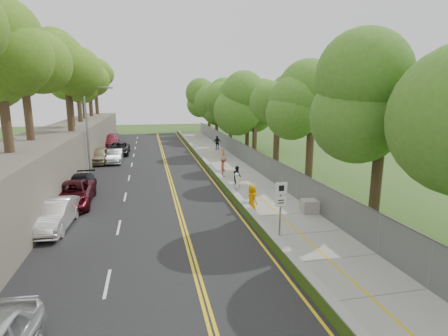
{
  "coord_description": "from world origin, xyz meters",
  "views": [
    {
      "loc": [
        -5.4,
        -19.01,
        7.21
      ],
      "look_at": [
        0.5,
        8.0,
        1.4
      ],
      "focal_mm": 28.0,
      "sensor_mm": 36.0,
      "label": 1
    }
  ],
  "objects_px": {
    "person_far": "(217,143)",
    "car_2": "(72,194)",
    "construction_barrel": "(222,152)",
    "painter_0": "(252,198)",
    "signpost": "(281,200)",
    "concrete_block": "(311,206)",
    "streetlight": "(89,124)",
    "car_1": "(54,215)"
  },
  "relations": [
    {
      "from": "person_far",
      "to": "car_2",
      "type": "bearing_deg",
      "value": 56.32
    },
    {
      "from": "construction_barrel",
      "to": "car_2",
      "type": "relative_size",
      "value": 0.15
    },
    {
      "from": "painter_0",
      "to": "signpost",
      "type": "bearing_deg",
      "value": 168.32
    },
    {
      "from": "concrete_block",
      "to": "person_far",
      "type": "distance_m",
      "value": 26.16
    },
    {
      "from": "streetlight",
      "to": "signpost",
      "type": "height_order",
      "value": "streetlight"
    },
    {
      "from": "streetlight",
      "to": "signpost",
      "type": "xyz_separation_m",
      "value": [
        11.51,
        -17.02,
        -2.68
      ]
    },
    {
      "from": "construction_barrel",
      "to": "concrete_block",
      "type": "relative_size",
      "value": 0.7
    },
    {
      "from": "streetlight",
      "to": "painter_0",
      "type": "relative_size",
      "value": 4.69
    },
    {
      "from": "concrete_block",
      "to": "car_1",
      "type": "xyz_separation_m",
      "value": [
        -14.9,
        0.52,
        0.38
      ]
    },
    {
      "from": "construction_barrel",
      "to": "car_2",
      "type": "distance_m",
      "value": 21.84
    },
    {
      "from": "painter_0",
      "to": "person_far",
      "type": "distance_m",
      "value": 25.32
    },
    {
      "from": "car_1",
      "to": "car_2",
      "type": "height_order",
      "value": "car_1"
    },
    {
      "from": "construction_barrel",
      "to": "car_1",
      "type": "bearing_deg",
      "value": -123.25
    },
    {
      "from": "car_1",
      "to": "signpost",
      "type": "bearing_deg",
      "value": -13.6
    },
    {
      "from": "car_1",
      "to": "construction_barrel",
      "type": "bearing_deg",
      "value": 60.18
    },
    {
      "from": "concrete_block",
      "to": "signpost",
      "type": "bearing_deg",
      "value": -136.88
    },
    {
      "from": "concrete_block",
      "to": "car_2",
      "type": "distance_m",
      "value": 15.5
    },
    {
      "from": "car_2",
      "to": "streetlight",
      "type": "bearing_deg",
      "value": 88.2
    },
    {
      "from": "signpost",
      "to": "construction_barrel",
      "type": "height_order",
      "value": "signpost"
    },
    {
      "from": "streetlight",
      "to": "car_2",
      "type": "xyz_separation_m",
      "value": [
        -0.02,
        -9.31,
        -3.83
      ]
    },
    {
      "from": "painter_0",
      "to": "car_1",
      "type": "bearing_deg",
      "value": 76.31
    },
    {
      "from": "streetlight",
      "to": "signpost",
      "type": "relative_size",
      "value": 2.58
    },
    {
      "from": "car_1",
      "to": "person_far",
      "type": "distance_m",
      "value": 29.27
    },
    {
      "from": "car_1",
      "to": "car_2",
      "type": "relative_size",
      "value": 0.87
    },
    {
      "from": "concrete_block",
      "to": "person_far",
      "type": "xyz_separation_m",
      "value": [
        -0.75,
        26.14,
        0.52
      ]
    },
    {
      "from": "car_1",
      "to": "person_far",
      "type": "relative_size",
      "value": 2.61
    },
    {
      "from": "signpost",
      "to": "painter_0",
      "type": "bearing_deg",
      "value": 94.27
    },
    {
      "from": "signpost",
      "to": "construction_barrel",
      "type": "xyz_separation_m",
      "value": [
        2.2,
        24.69,
        -1.49
      ]
    },
    {
      "from": "signpost",
      "to": "construction_barrel",
      "type": "bearing_deg",
      "value": 84.91
    },
    {
      "from": "car_1",
      "to": "person_far",
      "type": "height_order",
      "value": "person_far"
    },
    {
      "from": "streetlight",
      "to": "painter_0",
      "type": "bearing_deg",
      "value": -49.22
    },
    {
      "from": "streetlight",
      "to": "construction_barrel",
      "type": "relative_size",
      "value": 9.52
    },
    {
      "from": "streetlight",
      "to": "car_2",
      "type": "height_order",
      "value": "streetlight"
    },
    {
      "from": "car_2",
      "to": "painter_0",
      "type": "xyz_separation_m",
      "value": [
        11.23,
        -3.69,
        0.09
      ]
    },
    {
      "from": "construction_barrel",
      "to": "car_1",
      "type": "height_order",
      "value": "car_1"
    },
    {
      "from": "streetlight",
      "to": "person_far",
      "type": "distance_m",
      "value": 18.92
    },
    {
      "from": "streetlight",
      "to": "construction_barrel",
      "type": "distance_m",
      "value": 16.26
    },
    {
      "from": "construction_barrel",
      "to": "painter_0",
      "type": "distance_m",
      "value": 20.83
    },
    {
      "from": "streetlight",
      "to": "car_1",
      "type": "relative_size",
      "value": 1.66
    },
    {
      "from": "construction_barrel",
      "to": "concrete_block",
      "type": "bearing_deg",
      "value": -87.22
    },
    {
      "from": "signpost",
      "to": "car_1",
      "type": "height_order",
      "value": "signpost"
    },
    {
      "from": "signpost",
      "to": "concrete_block",
      "type": "height_order",
      "value": "signpost"
    }
  ]
}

